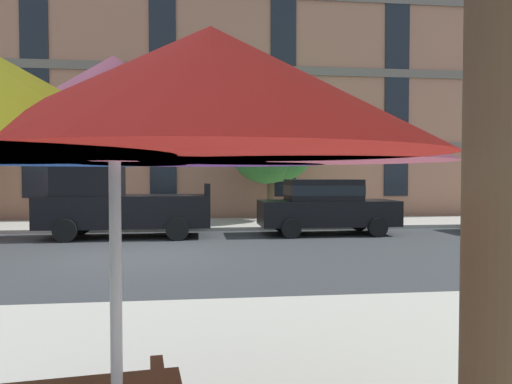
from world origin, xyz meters
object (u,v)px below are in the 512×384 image
Objects in this scene: street_tree_middle at (272,140)px; pickup_black at (119,204)px; sedan_black at (326,205)px; patio_umbrella at (114,115)px.

pickup_black is at bearing -146.81° from street_tree_middle.
patio_umbrella is at bearing -109.62° from sedan_black.
patio_umbrella is (-4.53, -12.70, 1.26)m from sedan_black.
pickup_black is 6.76m from street_tree_middle.
sedan_black is at bearing 70.38° from patio_umbrella.
street_tree_middle is at bearing 33.19° from pickup_black.
sedan_black is 1.28× the size of patio_umbrella.
pickup_black is 0.96× the size of street_tree_middle.
sedan_black is at bearing -70.89° from street_tree_middle.
sedan_black is 13.54m from patio_umbrella.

